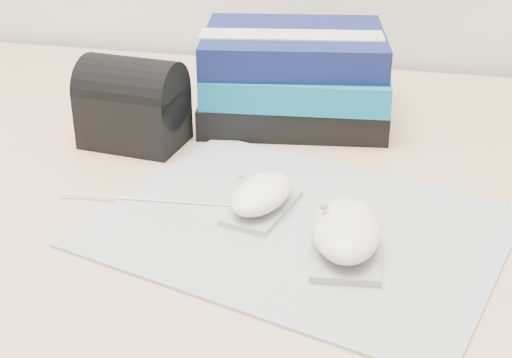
% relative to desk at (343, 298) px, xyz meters
% --- Properties ---
extents(desk, '(1.60, 0.80, 0.73)m').
position_rel_desk_xyz_m(desk, '(0.00, 0.00, 0.00)').
color(desk, tan).
rests_on(desk, ground).
extents(mousepad, '(0.47, 0.41, 0.00)m').
position_rel_desk_xyz_m(mousepad, '(-0.03, -0.21, 0.24)').
color(mousepad, gray).
rests_on(mousepad, desk).
extents(mouse_rear, '(0.07, 0.11, 0.04)m').
position_rel_desk_xyz_m(mouse_rear, '(-0.08, -0.19, 0.26)').
color(mouse_rear, '#A5A5A7').
rests_on(mouse_rear, mousepad).
extents(mouse_front, '(0.08, 0.12, 0.05)m').
position_rel_desk_xyz_m(mouse_front, '(0.02, -0.25, 0.26)').
color(mouse_front, '#9B9B9D').
rests_on(mouse_front, mousepad).
extents(usb_cable, '(0.19, 0.02, 0.00)m').
position_rel_desk_xyz_m(usb_cable, '(-0.21, -0.20, 0.24)').
color(usb_cable, silver).
rests_on(usb_cable, mousepad).
extents(book_stack, '(0.28, 0.23, 0.12)m').
position_rel_desk_xyz_m(book_stack, '(-0.09, 0.09, 0.29)').
color(book_stack, black).
rests_on(book_stack, desk).
extents(pouch, '(0.13, 0.10, 0.11)m').
position_rel_desk_xyz_m(pouch, '(-0.28, -0.05, 0.29)').
color(pouch, black).
rests_on(pouch, desk).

